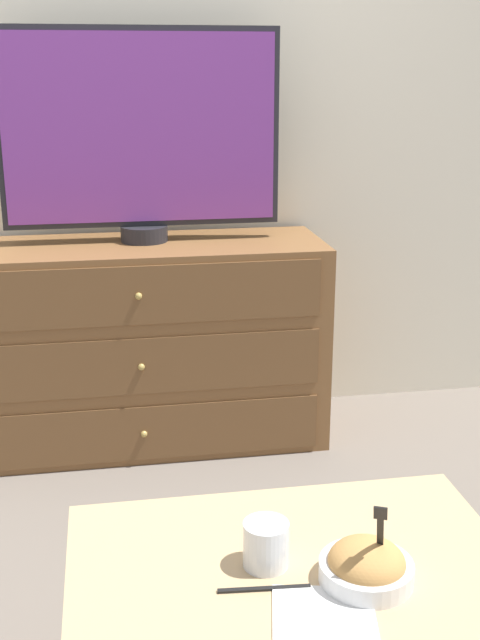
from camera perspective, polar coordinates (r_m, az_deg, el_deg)
ground_plane at (r=3.42m, az=-9.67°, el=-6.52°), size 12.00×12.00×0.00m
wall_back at (r=3.15m, az=-10.93°, el=15.80°), size 12.00×0.05×2.60m
dresser at (r=3.03m, az=-7.26°, el=-1.75°), size 1.38×0.48×0.77m
tv at (r=2.93m, az=-7.09°, el=13.00°), size 0.99×0.17×0.75m
coffee_table at (r=1.64m, az=3.80°, el=-19.13°), size 0.86×0.59×0.47m
takeout_bowl at (r=1.56m, az=8.98°, el=-16.90°), size 0.17×0.17×0.18m
drink_cup at (r=1.58m, az=1.85°, el=-15.83°), size 0.09×0.09×0.09m
napkin at (r=1.48m, az=6.01°, el=-20.36°), size 0.21×0.21×0.00m
knife at (r=1.53m, az=1.73°, el=-18.57°), size 0.17×0.02×0.01m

